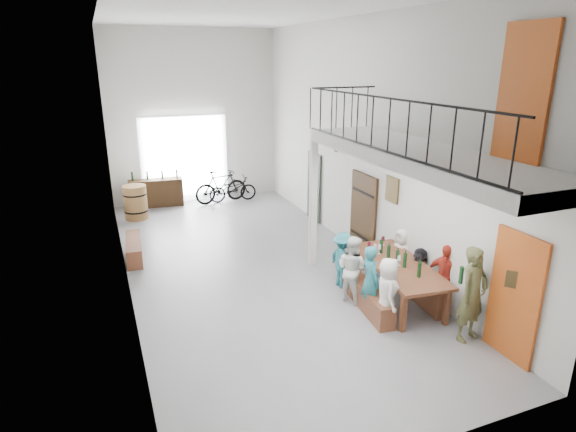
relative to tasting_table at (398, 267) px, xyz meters
name	(u,v)px	position (x,y,z in m)	size (l,w,h in m)	color
floor	(253,265)	(-2.12, 2.65, -0.71)	(12.00, 12.00, 0.00)	slate
room_walls	(249,109)	(-2.12, 2.65, 2.85)	(12.00, 12.00, 12.00)	silver
gateway_portal	(185,159)	(-2.52, 8.59, 0.69)	(2.80, 0.08, 2.80)	white
right_wall_decor	(404,202)	(0.58, 0.79, 1.04)	(0.07, 8.28, 5.07)	#AB4816
balcony	(417,158)	(-0.14, -0.47, 2.26)	(1.52, 5.62, 4.00)	silver
tasting_table	(398,267)	(0.00, 0.00, 0.00)	(1.30, 2.59, 0.79)	brown
bench_inner	(366,296)	(-0.68, 0.01, -0.48)	(0.31, 1.93, 0.44)	brown
bench_wall	(414,284)	(0.45, 0.06, -0.47)	(0.27, 2.10, 0.48)	brown
tableware	(391,253)	(-0.03, 0.20, 0.23)	(0.52, 1.64, 0.35)	black
side_bench	(134,249)	(-4.62, 4.17, -0.48)	(0.35, 1.60, 0.45)	brown
oak_barrel	(135,202)	(-4.28, 7.21, -0.20)	(0.69, 0.69, 1.02)	brown
serving_counter	(156,193)	(-3.55, 8.30, -0.26)	(1.67, 0.47, 0.88)	#331F0D
counter_bottles	(155,175)	(-3.55, 8.32, 0.32)	(1.43, 0.21, 0.28)	black
guest_left_a	(387,292)	(-0.70, -0.71, -0.06)	(0.63, 0.41, 1.29)	silver
guest_left_b	(370,280)	(-0.75, -0.22, -0.03)	(0.49, 0.32, 1.35)	#25727C
guest_left_c	(352,269)	(-0.81, 0.35, -0.04)	(0.65, 0.51, 1.34)	silver
guest_left_d	(343,260)	(-0.70, 0.95, -0.11)	(0.77, 0.44, 1.19)	#25727C
guest_right_a	(444,277)	(0.63, -0.60, -0.05)	(0.77, 0.32, 1.31)	red
guest_right_b	(418,272)	(0.50, 0.00, -0.19)	(0.95, 0.30, 1.03)	black
guest_right_c	(401,255)	(0.60, 0.76, -0.13)	(0.57, 0.37, 1.16)	silver
host_standing	(473,294)	(0.36, -1.62, 0.13)	(0.61, 0.40, 1.67)	brown
potted_plant	(342,241)	(0.33, 2.87, -0.52)	(0.33, 0.29, 0.37)	#1C4418
bicycle_near	(233,189)	(-1.11, 7.93, -0.29)	(0.56, 1.59, 0.84)	black
bicycle_far	(221,186)	(-1.50, 7.95, -0.16)	(0.51, 1.80, 1.08)	black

